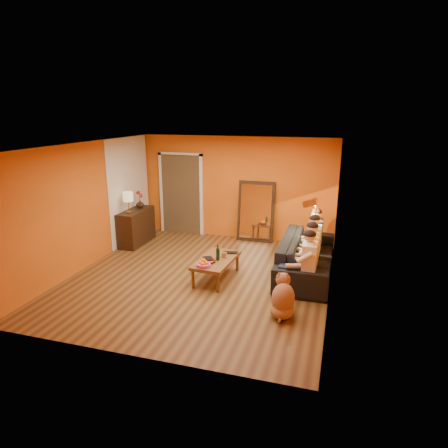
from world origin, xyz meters
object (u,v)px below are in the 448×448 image
(floor_lamp, at_px, (314,234))
(person_far_right, at_px, (316,236))
(coffee_table, at_px, (216,269))
(wine_bottle, at_px, (218,253))
(dog, at_px, (283,295))
(sofa, at_px, (306,256))
(person_far_left, at_px, (309,263))
(laptop, at_px, (230,253))
(person_mid_right, at_px, (314,244))
(vase, at_px, (140,204))
(table_lamp, at_px, (128,203))
(mirror_frame, at_px, (256,211))
(tumbler, at_px, (224,255))
(person_mid_left, at_px, (312,253))
(sideboard, at_px, (136,227))

(floor_lamp, distance_m, person_far_right, 0.24)
(coffee_table, height_order, wine_bottle, wine_bottle)
(dog, bearing_deg, sofa, 77.40)
(person_far_left, bearing_deg, laptop, 160.90)
(person_mid_right, bearing_deg, dog, -99.11)
(coffee_table, height_order, dog, dog)
(person_far_left, height_order, vase, person_far_left)
(table_lamp, xyz_separation_m, person_far_right, (4.37, 0.22, -0.49))
(mirror_frame, bearing_deg, tumbler, -92.20)
(wine_bottle, bearing_deg, person_mid_right, 28.31)
(mirror_frame, distance_m, table_lamp, 3.13)
(table_lamp, distance_m, person_far_right, 4.40)
(table_lamp, relative_size, sofa, 0.20)
(wine_bottle, distance_m, laptop, 0.44)
(person_far_right, distance_m, vase, 4.40)
(person_mid_left, xyz_separation_m, wine_bottle, (-1.75, -0.39, -0.03))
(dog, xyz_separation_m, vase, (-4.05, 2.86, 0.59))
(mirror_frame, height_order, table_lamp, mirror_frame)
(sideboard, relative_size, sofa, 0.46)
(floor_lamp, height_order, wine_bottle, floor_lamp)
(person_far_left, relative_size, tumbler, 10.93)
(laptop, relative_size, vase, 1.54)
(vase, bearing_deg, floor_lamp, -7.15)
(dog, bearing_deg, person_mid_left, 70.57)
(coffee_table, bearing_deg, sideboard, 153.32)
(sofa, distance_m, laptop, 1.55)
(mirror_frame, bearing_deg, coffee_table, -94.73)
(vase, bearing_deg, coffee_table, -34.59)
(laptop, bearing_deg, floor_lamp, 17.56)
(wine_bottle, relative_size, vase, 1.49)
(person_far_left, distance_m, person_mid_right, 1.10)
(sofa, distance_m, dog, 1.89)
(person_mid_right, height_order, wine_bottle, person_mid_right)
(sofa, height_order, wine_bottle, sofa)
(table_lamp, xyz_separation_m, person_mid_right, (4.37, -0.33, -0.49))
(vase, bearing_deg, sideboard, -90.00)
(person_mid_right, xyz_separation_m, laptop, (-1.62, -0.54, -0.18))
(wine_bottle, xyz_separation_m, vase, (-2.62, 1.83, 0.38))
(wine_bottle, height_order, laptop, wine_bottle)
(dog, height_order, laptop, dog)
(person_mid_left, distance_m, person_far_right, 1.10)
(person_mid_left, distance_m, tumbler, 1.70)
(person_mid_right, bearing_deg, floor_lamp, 95.04)
(table_lamp, distance_m, laptop, 2.97)
(table_lamp, height_order, person_far_right, table_lamp)
(person_far_right, bearing_deg, dog, -97.15)
(table_lamp, distance_m, person_mid_right, 4.41)
(sofa, bearing_deg, sideboard, 80.17)
(table_lamp, relative_size, tumbler, 4.57)
(mirror_frame, relative_size, person_far_left, 1.25)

